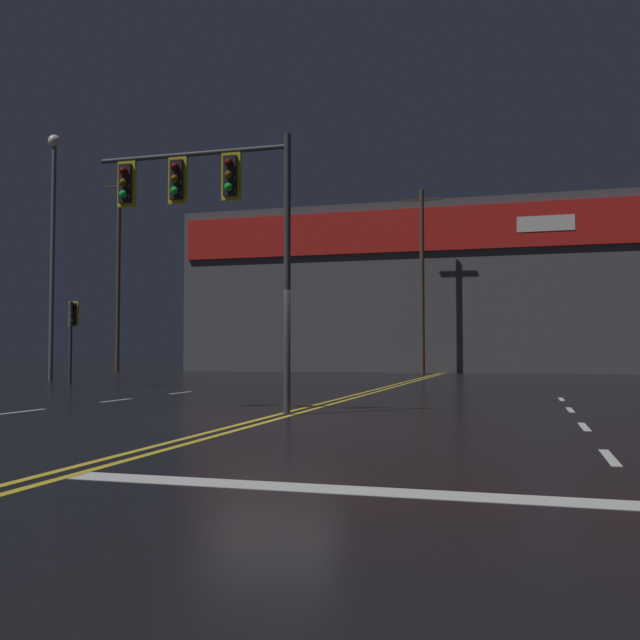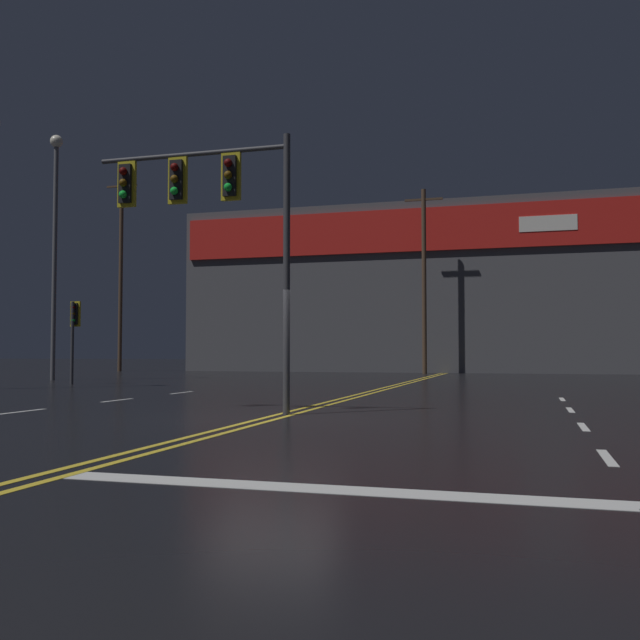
{
  "view_description": "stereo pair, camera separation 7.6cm",
  "coord_description": "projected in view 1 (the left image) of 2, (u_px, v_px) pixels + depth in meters",
  "views": [
    {
      "loc": [
        4.55,
        -12.71,
        1.25
      ],
      "look_at": [
        0.0,
        3.32,
        2.0
      ],
      "focal_mm": 40.0,
      "sensor_mm": 36.0,
      "label": 1
    },
    {
      "loc": [
        4.63,
        -12.69,
        1.25
      ],
      "look_at": [
        0.0,
        3.32,
        2.0
      ],
      "focal_mm": 40.0,
      "sensor_mm": 36.0,
      "label": 2
    }
  ],
  "objects": [
    {
      "name": "utility_pole_row",
      "position": [
        410.0,
        273.0,
        41.26
      ],
      "size": [
        45.04,
        0.26,
        12.76
      ],
      "color": "#4C3828",
      "rests_on": "ground"
    },
    {
      "name": "streetlight_median_approach",
      "position": [
        53.0,
        226.0,
        31.64
      ],
      "size": [
        0.56,
        0.56,
        10.96
      ],
      "color": "#59595E",
      "rests_on": "ground"
    },
    {
      "name": "ground_plane",
      "position": [
        272.0,
        418.0,
        13.4
      ],
      "size": [
        200.0,
        200.0,
        0.0
      ],
      "primitive_type": "plane",
      "color": "black"
    },
    {
      "name": "traffic_signal_corner_northwest",
      "position": [
        73.0,
        323.0,
        27.72
      ],
      "size": [
        0.42,
        0.36,
        3.23
      ],
      "color": "#38383D",
      "rests_on": "ground"
    },
    {
      "name": "road_markings",
      "position": [
        310.0,
        427.0,
        11.8
      ],
      "size": [
        16.45,
        60.0,
        0.01
      ],
      "color": "gold",
      "rests_on": "ground"
    },
    {
      "name": "building_backdrop",
      "position": [
        450.0,
        292.0,
        47.35
      ],
      "size": [
        33.99,
        10.23,
        10.47
      ],
      "color": "#4C4C51",
      "rests_on": "ground"
    },
    {
      "name": "traffic_signal_median",
      "position": [
        204.0,
        199.0,
        14.86
      ],
      "size": [
        4.33,
        0.36,
        5.67
      ],
      "color": "#38383D",
      "rests_on": "ground"
    }
  ]
}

